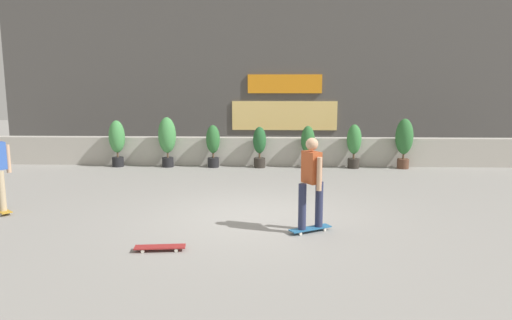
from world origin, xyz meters
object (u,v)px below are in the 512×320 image
object	(u,v)px
potted_plant_1	(167,138)
potted_plant_3	(260,145)
skateboard_near_camera	(160,247)
potted_plant_0	(117,140)
potted_plant_4	(308,144)
potted_plant_5	(354,143)
potted_plant_2	(213,144)
potted_plant_6	(404,140)
skater_mid_plaza	(311,180)

from	to	relation	value
potted_plant_1	potted_plant_3	xyz separation A→B (m)	(2.91, 0.00, -0.21)
potted_plant_3	skateboard_near_camera	size ratio (longest dim) A/B	1.57
potted_plant_0	potted_plant_4	bearing A→B (deg)	0.00
potted_plant_0	potted_plant_3	distance (m)	4.52
potted_plant_0	skateboard_near_camera	world-z (taller)	potted_plant_0
potted_plant_5	potted_plant_4	bearing A→B (deg)	180.00
skateboard_near_camera	potted_plant_3	bearing A→B (deg)	79.81
potted_plant_0	potted_plant_2	size ratio (longest dim) A/B	1.10
potted_plant_3	potted_plant_4	size ratio (longest dim) A/B	0.97
potted_plant_0	potted_plant_3	bearing A→B (deg)	0.00
potted_plant_3	potted_plant_5	size ratio (longest dim) A/B	0.94
potted_plant_1	potted_plant_4	size ratio (longest dim) A/B	1.20
potted_plant_6	skater_mid_plaza	world-z (taller)	skater_mid_plaza
potted_plant_5	potted_plant_1	bearing A→B (deg)	180.00
potted_plant_3	potted_plant_4	bearing A→B (deg)	0.00
potted_plant_2	skater_mid_plaza	xyz separation A→B (m)	(2.57, -6.48, 0.19)
potted_plant_3	potted_plant_1	bearing A→B (deg)	180.00
potted_plant_4	potted_plant_6	xyz separation A→B (m)	(2.97, -0.00, 0.17)
potted_plant_5	skateboard_near_camera	bearing A→B (deg)	-119.67
potted_plant_0	potted_plant_3	world-z (taller)	potted_plant_0
potted_plant_1	potted_plant_2	distance (m)	1.46
potted_plant_3	skater_mid_plaza	world-z (taller)	skater_mid_plaza
potted_plant_6	skateboard_near_camera	bearing A→B (deg)	-127.72
potted_plant_4	skateboard_near_camera	xyz separation A→B (m)	(-2.86, -7.54, -0.68)
potted_plant_4	potted_plant_6	distance (m)	2.97
potted_plant_1	potted_plant_5	bearing A→B (deg)	-0.00
potted_plant_0	skater_mid_plaza	size ratio (longest dim) A/B	0.87
potted_plant_4	potted_plant_5	world-z (taller)	potted_plant_5
potted_plant_6	skateboard_near_camera	xyz separation A→B (m)	(-5.83, -7.54, -0.84)
potted_plant_0	potted_plant_2	bearing A→B (deg)	0.00
potted_plant_1	potted_plant_4	distance (m)	4.42
potted_plant_5	potted_plant_3	bearing A→B (deg)	180.00
potted_plant_2	potted_plant_5	xyz separation A→B (m)	(4.40, -0.00, 0.03)
potted_plant_1	potted_plant_6	bearing A→B (deg)	-0.00
potted_plant_1	potted_plant_2	xyz separation A→B (m)	(1.45, 0.00, -0.17)
potted_plant_2	skater_mid_plaza	bearing A→B (deg)	-68.41
potted_plant_6	potted_plant_2	bearing A→B (deg)	180.00
potted_plant_5	potted_plant_6	bearing A→B (deg)	0.00
potted_plant_3	skater_mid_plaza	xyz separation A→B (m)	(1.10, -6.48, 0.23)
potted_plant_4	skater_mid_plaza	xyz separation A→B (m)	(-0.40, -6.48, 0.20)
potted_plant_2	potted_plant_4	world-z (taller)	potted_plant_2
potted_plant_1	skater_mid_plaza	xyz separation A→B (m)	(4.01, -6.48, 0.02)
potted_plant_0	skateboard_near_camera	bearing A→B (deg)	-67.25
skater_mid_plaza	skateboard_near_camera	distance (m)	2.82
skater_mid_plaza	potted_plant_6	bearing A→B (deg)	62.51
potted_plant_1	potted_plant_6	distance (m)	7.39
potted_plant_3	potted_plant_4	xyz separation A→B (m)	(1.51, 0.00, 0.03)
potted_plant_2	potted_plant_5	size ratio (longest dim) A/B	0.98
potted_plant_3	skater_mid_plaza	size ratio (longest dim) A/B	0.76
potted_plant_1	potted_plant_6	xyz separation A→B (m)	(7.39, -0.00, -0.02)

